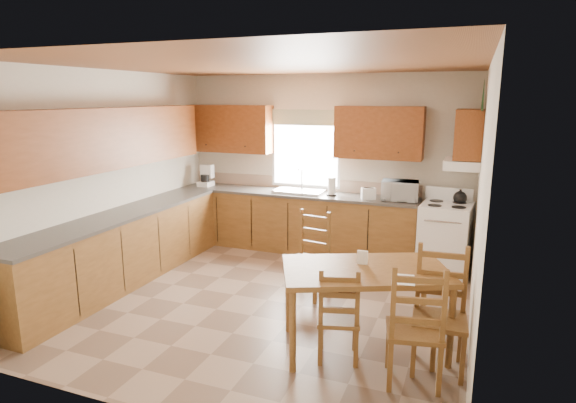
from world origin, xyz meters
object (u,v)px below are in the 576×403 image
(dining_table, at_px, (364,309))
(chair_far_left, at_px, (308,256))
(chair_near_right, at_px, (339,312))
(chair_near_left, at_px, (415,323))
(chair_far_right, at_px, (440,312))
(stove, at_px, (445,240))
(microwave, at_px, (400,191))

(dining_table, bearing_deg, chair_far_left, 108.36)
(chair_near_right, bearing_deg, chair_far_left, -75.43)
(chair_near_left, distance_m, chair_far_right, 0.32)
(stove, bearing_deg, chair_far_right, -81.96)
(dining_table, distance_m, chair_near_right, 0.31)
(stove, relative_size, chair_far_left, 0.93)
(chair_near_left, bearing_deg, chair_far_right, -136.43)
(microwave, height_order, chair_far_right, microwave)
(chair_near_right, bearing_deg, dining_table, -140.66)
(stove, xyz_separation_m, chair_far_right, (0.11, -2.52, 0.07))
(chair_near_left, relative_size, chair_far_left, 1.05)
(stove, distance_m, dining_table, 2.46)
(stove, height_order, chair_far_right, chair_far_right)
(chair_near_left, xyz_separation_m, chair_far_right, (0.18, 0.27, 0.01))
(chair_far_right, bearing_deg, chair_far_left, 140.25)
(dining_table, height_order, chair_far_right, chair_far_right)
(stove, height_order, chair_near_left, chair_near_left)
(microwave, height_order, chair_far_left, microwave)
(chair_far_left, bearing_deg, stove, 51.79)
(chair_far_right, bearing_deg, dining_table, 164.98)
(stove, height_order, microwave, microwave)
(stove, xyz_separation_m, chair_far_left, (-1.48, -1.40, 0.03))
(chair_near_left, distance_m, chair_far_left, 1.97)
(microwave, bearing_deg, chair_near_right, -97.82)
(chair_near_right, bearing_deg, microwave, -107.38)
(chair_near_left, height_order, chair_far_right, chair_far_right)
(chair_near_left, relative_size, chair_far_right, 0.98)
(stove, relative_size, chair_far_right, 0.87)
(dining_table, xyz_separation_m, chair_far_left, (-0.90, 0.99, 0.10))
(microwave, bearing_deg, dining_table, -94.10)
(chair_near_right, height_order, chair_far_right, chair_far_right)
(microwave, relative_size, chair_far_right, 0.43)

